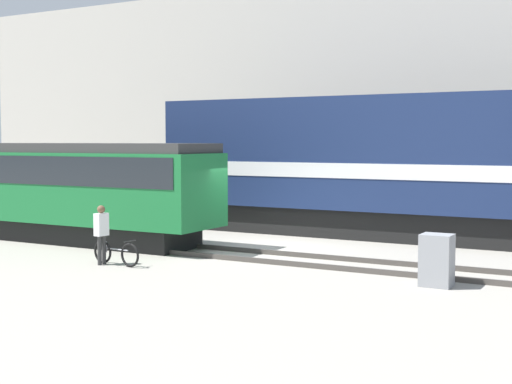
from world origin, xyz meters
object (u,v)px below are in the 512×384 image
streetcar (45,184)px  freight_locomotive (425,165)px  person (101,229)px  bicycle (116,253)px  signal_box (437,260)px

streetcar → freight_locomotive: bearing=27.7°
person → streetcar: bearing=149.7°
streetcar → bicycle: size_ratio=7.82×
bicycle → person: bearing=-164.5°
person → signal_box: 8.76m
freight_locomotive → bicycle: freight_locomotive is taller
streetcar → signal_box: bearing=-6.0°
bicycle → streetcar: bearing=152.5°
streetcar → bicycle: streetcar is taller
freight_locomotive → bicycle: bearing=-123.6°
signal_box → bicycle: bearing=-170.2°
bicycle → person: size_ratio=1.03×
freight_locomotive → person: (-6.24, -8.91, -1.56)m
freight_locomotive → bicycle: 10.79m
bicycle → signal_box: size_ratio=1.38×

